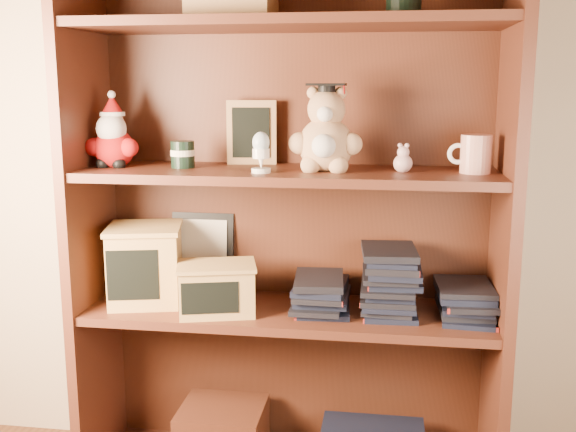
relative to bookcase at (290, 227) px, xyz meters
name	(u,v)px	position (x,y,z in m)	size (l,w,h in m)	color
bookcase	(290,227)	(0.00, 0.00, 0.00)	(1.20, 0.35, 1.60)	#4F2516
shelf_lower	(288,312)	(0.00, -0.05, -0.24)	(1.14, 0.33, 0.02)	#4F2516
shelf_upper	(288,174)	(0.00, -0.05, 0.16)	(1.14, 0.33, 0.02)	#4F2516
santa_plush	(113,138)	(-0.50, -0.06, 0.25)	(0.16, 0.11, 0.22)	#A50F0F
teachers_tin	(183,154)	(-0.30, -0.05, 0.21)	(0.07, 0.07, 0.07)	black
chalkboard_plaque	(252,133)	(-0.12, 0.06, 0.26)	(0.15, 0.09, 0.19)	#9E7547
egg_cup	(261,151)	(-0.06, -0.13, 0.23)	(0.05, 0.05, 0.11)	white
grad_teddy_bear	(326,137)	(0.11, -0.06, 0.26)	(0.20, 0.17, 0.24)	tan
pink_figurine	(403,161)	(0.31, -0.05, 0.20)	(0.05, 0.05, 0.08)	#CB9E9D
teacher_mug	(475,154)	(0.50, -0.05, 0.22)	(0.11, 0.08, 0.10)	silver
certificate_frame	(203,252)	(-0.29, 0.09, -0.11)	(0.19, 0.05, 0.24)	black
treats_box	(145,264)	(-0.42, -0.05, -0.11)	(0.25, 0.25, 0.23)	tan
pencils_box	(217,288)	(-0.19, -0.12, -0.16)	(0.25, 0.20, 0.14)	tan
book_stack_left	(321,294)	(0.10, -0.05, -0.18)	(0.14, 0.20, 0.10)	black
book_stack_mid	(391,280)	(0.29, -0.05, -0.13)	(0.14, 0.20, 0.19)	black
book_stack_right	(468,300)	(0.50, -0.05, -0.18)	(0.14, 0.20, 0.10)	black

